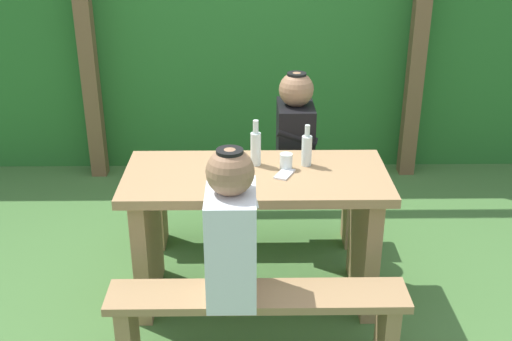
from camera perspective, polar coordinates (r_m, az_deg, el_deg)
The scene contains 13 objects.
ground_plane at distance 3.70m, azimuth 0.00°, elevation -11.24°, with size 12.00×12.00×0.00m, color #446F36.
hedge_backdrop at distance 5.40m, azimuth -0.32°, elevation 12.06°, with size 6.40×0.76×2.03m, color #296B29.
pergola_post_left at distance 5.00m, azimuth -15.19°, elevation 11.54°, with size 0.12×0.12×2.25m, color brown.
pergola_post_right at distance 5.02m, azimuth 14.59°, elevation 11.65°, with size 0.12×0.12×2.25m, color brown.
picnic_table at distance 3.43m, azimuth 0.00°, elevation -4.08°, with size 1.40×0.64×0.77m.
bench_near at distance 3.03m, azimuth 0.15°, elevation -12.94°, with size 1.40×0.24×0.44m.
bench_far at distance 4.05m, azimuth -0.11°, elevation -2.69°, with size 1.40×0.24×0.44m.
person_white_shirt at distance 2.79m, azimuth -2.27°, elevation -5.41°, with size 0.25×0.35×0.72m.
person_black_coat at distance 3.88m, azimuth 3.57°, elevation 3.33°, with size 0.25×0.35×0.72m.
drinking_glass at distance 3.36m, azimuth 2.75°, elevation 0.84°, with size 0.07×0.07×0.09m, color silver.
bottle_left at distance 3.38m, azimuth 0.02°, elevation 2.16°, with size 0.06×0.06×0.26m.
bottle_right at distance 3.39m, azimuth 4.62°, elevation 1.94°, with size 0.06×0.06×0.23m.
cell_phone at distance 3.30m, azimuth 2.61°, elevation -0.32°, with size 0.07×0.14×0.01m, color silver.
Camera 1 is at (-0.04, -3.02, 2.14)m, focal length 44.07 mm.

